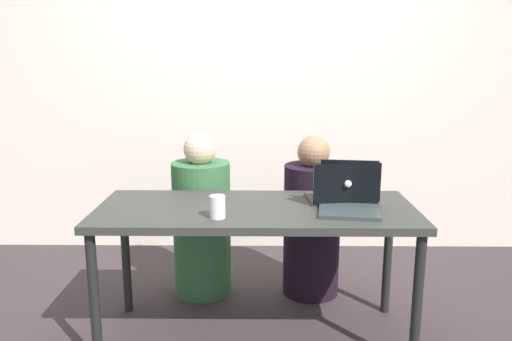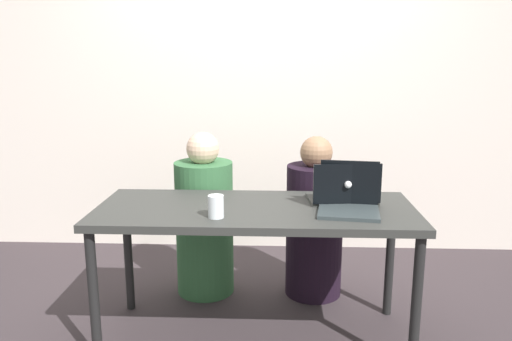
{
  "view_description": "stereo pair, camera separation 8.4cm",
  "coord_description": "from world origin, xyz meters",
  "views": [
    {
      "loc": [
        0.03,
        -2.5,
        1.49
      ],
      "look_at": [
        0.0,
        0.07,
        0.92
      ],
      "focal_mm": 35.0,
      "sensor_mm": 36.0,
      "label": 1
    },
    {
      "loc": [
        0.11,
        -2.5,
        1.49
      ],
      "look_at": [
        0.0,
        0.07,
        0.92
      ],
      "focal_mm": 35.0,
      "sensor_mm": 36.0,
      "label": 2
    }
  ],
  "objects": [
    {
      "name": "laptop_front_right",
      "position": [
        0.47,
        -0.05,
        0.8
      ],
      "size": [
        0.33,
        0.31,
        0.25
      ],
      "rotation": [
        0.0,
        0.0,
        -0.13
      ],
      "color": "#333C3E",
      "rests_on": "desk"
    },
    {
      "name": "desk",
      "position": [
        0.0,
        0.0,
        0.67
      ],
      "size": [
        1.66,
        0.67,
        0.74
      ],
      "color": "#313230",
      "rests_on": "ground"
    },
    {
      "name": "back_wall",
      "position": [
        0.0,
        1.43,
        1.3
      ],
      "size": [
        4.5,
        0.1,
        2.6
      ],
      "primitive_type": "cube",
      "color": "silver",
      "rests_on": "ground"
    },
    {
      "name": "water_glass_left",
      "position": [
        -0.18,
        -0.19,
        0.79
      ],
      "size": [
        0.08,
        0.08,
        0.11
      ],
      "color": "white",
      "rests_on": "desk"
    },
    {
      "name": "person_on_right",
      "position": [
        0.35,
        0.55,
        0.46
      ],
      "size": [
        0.42,
        0.42,
        1.04
      ],
      "rotation": [
        0.0,
        0.0,
        3.31
      ],
      "color": "black",
      "rests_on": "ground"
    },
    {
      "name": "laptop_back_right",
      "position": [
        0.47,
        0.1,
        0.79
      ],
      "size": [
        0.38,
        0.29,
        0.23
      ],
      "rotation": [
        0.0,
        0.0,
        3.25
      ],
      "color": "#383A37",
      "rests_on": "desk"
    },
    {
      "name": "ground_plane",
      "position": [
        0.0,
        0.0,
        0.0
      ],
      "size": [
        12.0,
        12.0,
        0.0
      ],
      "primitive_type": "plane",
      "color": "#362D31"
    },
    {
      "name": "person_on_left",
      "position": [
        -0.35,
        0.55,
        0.47
      ],
      "size": [
        0.39,
        0.39,
        1.06
      ],
      "rotation": [
        0.0,
        0.0,
        3.21
      ],
      "color": "#33643B",
      "rests_on": "ground"
    }
  ]
}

